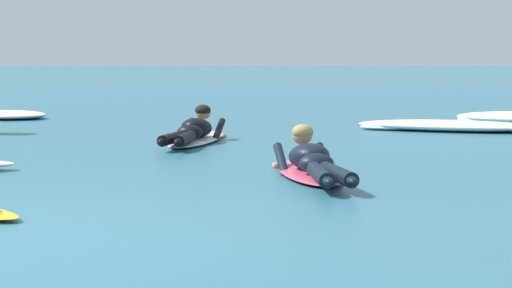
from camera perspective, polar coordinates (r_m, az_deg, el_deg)
name	(u,v)px	position (r m, az deg, el deg)	size (l,w,h in m)	color
ground_plane	(169,125)	(16.82, -4.88, 1.04)	(120.00, 120.00, 0.00)	#2D6B7A
surfer_near	(312,164)	(9.91, 3.17, -1.13)	(0.91, 2.49, 0.54)	#E54C66
surfer_far	(194,133)	(13.59, -3.49, 0.62)	(0.77, 2.60, 0.54)	silver
whitewater_mid_left	(6,115)	(18.91, -13.83, 1.60)	(1.76, 1.55, 0.15)	white
whitewater_far_band	(449,126)	(15.94, 10.76, 1.01)	(2.97, 1.62, 0.16)	white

